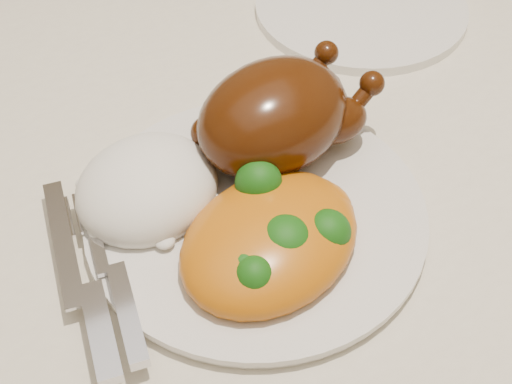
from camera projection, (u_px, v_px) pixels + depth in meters
name	position (u px, v px, depth m)	size (l,w,h in m)	color
dining_table	(201.00, 276.00, 0.62)	(1.60, 0.90, 0.76)	brown
tablecloth	(196.00, 222.00, 0.57)	(1.73, 1.03, 0.18)	beige
dinner_plate	(256.00, 215.00, 0.53)	(0.25, 0.25, 0.01)	silver
side_plate	(361.00, 8.00, 0.72)	(0.21, 0.21, 0.01)	silver
roast_chicken	(277.00, 115.00, 0.54)	(0.16, 0.12, 0.08)	#431E07
rice_mound	(147.00, 188.00, 0.52)	(0.14, 0.13, 0.06)	white
mac_and_cheese	(275.00, 236.00, 0.49)	(0.17, 0.15, 0.06)	orange
cutlery	(100.00, 293.00, 0.47)	(0.05, 0.18, 0.01)	silver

